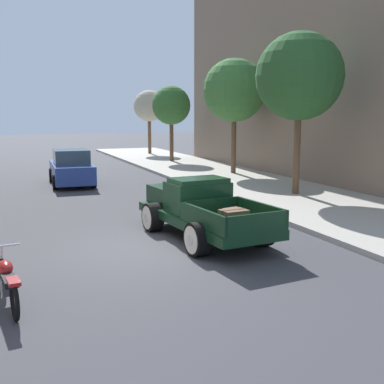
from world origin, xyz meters
The scene contains 9 objects.
ground_plane centered at (0.00, 0.00, 0.00)m, with size 140.00×140.00×0.00m, color #3D3D42.
sidewalk_right centered at (7.25, 0.00, 0.07)m, with size 5.50×64.00×0.15m, color #ADA89E.
hotrod_truck_dark_green centered at (1.62, 0.61, 0.75)m, with size 2.51×5.05×1.58m.
motorcycle_parked centered at (-3.24, -2.53, 0.44)m, with size 0.62×2.11×0.93m.
car_background_blue centered at (-0.29, 11.59, 0.77)m, with size 1.98×4.36×1.65m.
street_tree_nearest centered at (7.49, 4.86, 4.66)m, with size 3.36×3.36×6.21m.
street_tree_second centered at (8.21, 11.83, 4.47)m, with size 3.29×3.29×5.98m.
street_tree_third centered at (7.29, 19.25, 3.80)m, with size 2.54×2.54×4.94m.
street_tree_farthest centered at (7.67, 25.66, 3.86)m, with size 2.43×2.43×4.95m.
Camera 1 is at (-3.16, -10.97, 3.26)m, focal length 44.64 mm.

